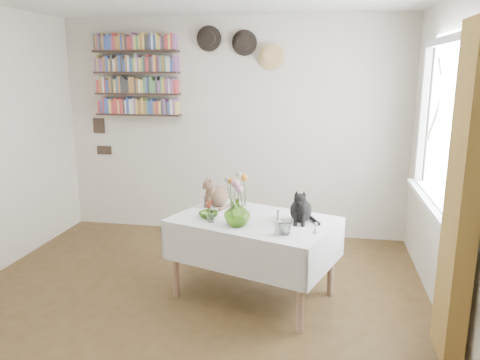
% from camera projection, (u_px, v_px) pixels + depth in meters
% --- Properties ---
extents(room, '(4.08, 4.58, 2.58)m').
position_uv_depth(room, '(169.00, 167.00, 3.26)').
color(room, brown).
rests_on(room, ground).
extents(window, '(0.12, 1.52, 1.32)m').
position_uv_depth(window, '(442.00, 137.00, 3.65)').
color(window, white).
rests_on(window, room).
extents(curtain, '(0.12, 0.38, 2.10)m').
position_uv_depth(curtain, '(463.00, 198.00, 2.83)').
color(curtain, brown).
rests_on(curtain, room).
extents(dining_table, '(1.51, 1.22, 0.70)m').
position_uv_depth(dining_table, '(254.00, 238.00, 3.93)').
color(dining_table, white).
rests_on(dining_table, room).
extents(tabby_cat, '(0.31, 0.31, 0.29)m').
position_uv_depth(tabby_cat, '(218.00, 191.00, 4.23)').
color(tabby_cat, brown).
rests_on(tabby_cat, dining_table).
extents(black_cat, '(0.20, 0.25, 0.29)m').
position_uv_depth(black_cat, '(301.00, 204.00, 3.80)').
color(black_cat, black).
rests_on(black_cat, dining_table).
extents(flower_vase, '(0.21, 0.21, 0.22)m').
position_uv_depth(flower_vase, '(237.00, 213.00, 3.70)').
color(flower_vase, '#82B93D').
rests_on(flower_vase, dining_table).
extents(green_bowl, '(0.23, 0.23, 0.05)m').
position_uv_depth(green_bowl, '(209.00, 215.00, 3.92)').
color(green_bowl, '#82B93D').
rests_on(green_bowl, dining_table).
extents(drinking_glass, '(0.16, 0.16, 0.10)m').
position_uv_depth(drinking_glass, '(285.00, 228.00, 3.51)').
color(drinking_glass, white).
rests_on(drinking_glass, dining_table).
extents(candlestick, '(0.05, 0.05, 0.20)m').
position_uv_depth(candlestick, '(278.00, 226.00, 3.51)').
color(candlestick, white).
rests_on(candlestick, dining_table).
extents(berry_jar, '(0.05, 0.05, 0.21)m').
position_uv_depth(berry_jar, '(211.00, 211.00, 3.80)').
color(berry_jar, white).
rests_on(berry_jar, dining_table).
extents(porcelain_figurine, '(0.05, 0.05, 0.09)m').
position_uv_depth(porcelain_figurine, '(316.00, 228.00, 3.55)').
color(porcelain_figurine, white).
rests_on(porcelain_figurine, dining_table).
extents(flower_bouquet, '(0.17, 0.12, 0.39)m').
position_uv_depth(flower_bouquet, '(237.00, 184.00, 3.66)').
color(flower_bouquet, '#4C7233').
rests_on(flower_bouquet, flower_vase).
extents(bookshelf_unit, '(1.00, 0.16, 0.91)m').
position_uv_depth(bookshelf_unit, '(137.00, 76.00, 5.38)').
color(bookshelf_unit, '#322018').
rests_on(bookshelf_unit, room).
extents(wall_hats, '(0.98, 0.09, 0.48)m').
position_uv_depth(wall_hats, '(241.00, 46.00, 5.12)').
color(wall_hats, black).
rests_on(wall_hats, room).
extents(wall_art_plaques, '(0.21, 0.02, 0.44)m').
position_uv_depth(wall_art_plaques, '(101.00, 136.00, 5.71)').
color(wall_art_plaques, '#38281E').
rests_on(wall_art_plaques, room).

